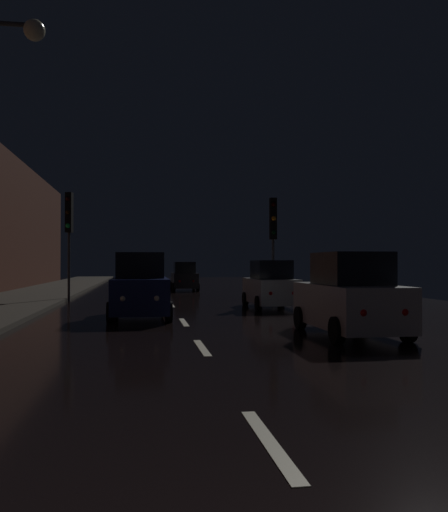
% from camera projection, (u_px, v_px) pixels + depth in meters
% --- Properties ---
extents(ground, '(26.35, 84.00, 0.02)m').
position_uv_depth(ground, '(168.00, 300.00, 26.65)').
color(ground, black).
extents(sidewalk_left, '(4.40, 84.00, 0.15)m').
position_uv_depth(sidewalk_left, '(20.00, 299.00, 25.60)').
color(sidewalk_left, '#38332B').
rests_on(sidewalk_left, ground).
extents(lane_centerline, '(0.16, 34.72, 0.01)m').
position_uv_depth(lane_centerline, '(175.00, 309.00, 20.93)').
color(lane_centerline, beige).
rests_on(lane_centerline, ground).
extents(traffic_light_far_left, '(0.36, 0.48, 5.15)m').
position_uv_depth(traffic_light_far_left, '(69.00, 222.00, 25.48)').
color(traffic_light_far_left, '#38383A').
rests_on(traffic_light_far_left, ground).
extents(traffic_light_far_right, '(0.33, 0.47, 4.79)m').
position_uv_depth(traffic_light_far_right, '(273.00, 227.00, 24.62)').
color(traffic_light_far_right, '#38383A').
rests_on(traffic_light_far_right, ground).
extents(car_approaching_headlights, '(1.97, 4.26, 2.15)m').
position_uv_depth(car_approaching_headlights, '(140.00, 288.00, 17.82)').
color(car_approaching_headlights, '#141E51').
rests_on(car_approaching_headlights, ground).
extents(car_parked_right_far, '(1.76, 3.80, 1.91)m').
position_uv_depth(car_parked_right_far, '(271.00, 286.00, 21.73)').
color(car_parked_right_far, silver).
rests_on(car_parked_right_far, ground).
extents(car_distant_taillights, '(1.73, 3.75, 1.89)m').
position_uv_depth(car_distant_taillights, '(184.00, 277.00, 35.64)').
color(car_distant_taillights, black).
rests_on(car_distant_taillights, ground).
extents(car_parked_right_near, '(1.90, 4.11, 2.07)m').
position_uv_depth(car_parked_right_near, '(349.00, 297.00, 13.48)').
color(car_parked_right_near, silver).
rests_on(car_parked_right_near, ground).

